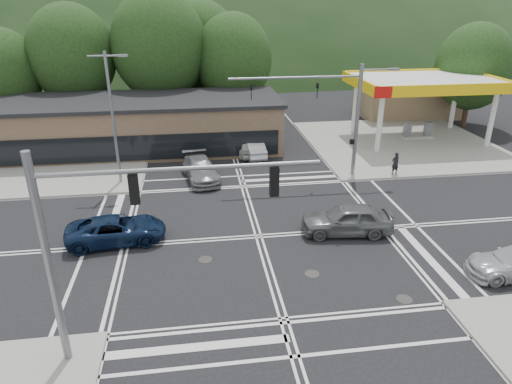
{
  "coord_description": "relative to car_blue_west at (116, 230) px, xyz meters",
  "views": [
    {
      "loc": [
        -3.24,
        -21.85,
        12.24
      ],
      "look_at": [
        0.27,
        2.91,
        1.4
      ],
      "focal_mm": 32.0,
      "sensor_mm": 36.0,
      "label": 1
    }
  ],
  "objects": [
    {
      "name": "streetlight_nw",
      "position": [
        -0.83,
        8.5,
        4.33
      ],
      "size": [
        2.5,
        0.25,
        9.0
      ],
      "color": "slate",
      "rests_on": "ground"
    },
    {
      "name": "signal_mast_ne",
      "position": [
        14.55,
        7.7,
        4.35
      ],
      "size": [
        11.65,
        0.3,
        8.0
      ],
      "color": "slate",
      "rests_on": "ground"
    },
    {
      "name": "convenience_store",
      "position": [
        27.61,
        24.5,
        1.18
      ],
      "size": [
        10.0,
        6.0,
        3.8
      ],
      "primitive_type": "cube",
      "color": "#846B4F",
      "rests_on": "ground"
    },
    {
      "name": "tree_n_e",
      "position": [
        5.61,
        27.5,
        6.42
      ],
      "size": [
        8.4,
        8.4,
        11.98
      ],
      "color": "#382619",
      "rests_on": "ground"
    },
    {
      "name": "signal_mast_sw",
      "position": [
        1.22,
        -8.7,
        4.4
      ],
      "size": [
        9.14,
        0.28,
        8.0
      ],
      "color": "slate",
      "rests_on": "ground"
    },
    {
      "name": "gas_station_canopy",
      "position": [
        24.6,
        15.49,
        4.32
      ],
      "size": [
        12.32,
        8.34,
        5.75
      ],
      "color": "silver",
      "rests_on": "ground"
    },
    {
      "name": "tree_n_b",
      "position": [
        1.61,
        23.5,
        7.07
      ],
      "size": [
        9.0,
        9.0,
        12.98
      ],
      "color": "#382619",
      "rests_on": "ground"
    },
    {
      "name": "tree_ne",
      "position": [
        31.61,
        19.5,
        5.12
      ],
      "size": [
        7.2,
        7.2,
        9.99
      ],
      "color": "#382619",
      "rests_on": "ground"
    },
    {
      "name": "car_queue_a",
      "position": [
        9.2,
        13.0,
        -0.06
      ],
      "size": [
        1.7,
        4.1,
        1.32
      ],
      "primitive_type": "imported",
      "rotation": [
        0.0,
        0.0,
        3.22
      ],
      "color": "silver",
      "rests_on": "ground"
    },
    {
      "name": "tree_n_c",
      "position": [
        8.61,
        23.5,
        5.77
      ],
      "size": [
        7.6,
        7.6,
        10.87
      ],
      "color": "#382619",
      "rests_on": "ground"
    },
    {
      "name": "car_blue_west",
      "position": [
        0.0,
        0.0,
        0.0
      ],
      "size": [
        5.39,
        2.9,
        1.44
      ],
      "primitive_type": "imported",
      "rotation": [
        0.0,
        0.0,
        1.67
      ],
      "color": "#0C1B38",
      "rests_on": "ground"
    },
    {
      "name": "car_northbound",
      "position": [
        4.73,
        8.5,
        0.03
      ],
      "size": [
        2.92,
        5.46,
        1.5
      ],
      "primitive_type": "imported",
      "rotation": [
        0.0,
        0.0,
        0.16
      ],
      "color": "slate",
      "rests_on": "ground"
    },
    {
      "name": "tree_n_a",
      "position": [
        -6.39,
        23.5,
        6.42
      ],
      "size": [
        8.0,
        8.0,
        11.75
      ],
      "color": "#382619",
      "rests_on": "ground"
    },
    {
      "name": "hill_north",
      "position": [
        7.61,
        89.5,
        -0.72
      ],
      "size": [
        252.0,
        126.0,
        140.0
      ],
      "primitive_type": "ellipsoid",
      "color": "#1D3518",
      "rests_on": "ground"
    },
    {
      "name": "commercial_row",
      "position": [
        -0.39,
        16.5,
        1.28
      ],
      "size": [
        24.0,
        8.0,
        4.0
      ],
      "primitive_type": "cube",
      "color": "brown",
      "rests_on": "ground"
    },
    {
      "name": "car_grey_center",
      "position": [
        12.49,
        -0.8,
        0.13
      ],
      "size": [
        5.21,
        2.58,
        1.71
      ],
      "primitive_type": "imported",
      "rotation": [
        0.0,
        0.0,
        -1.69
      ],
      "color": "#5B5E5F",
      "rests_on": "ground"
    },
    {
      "name": "sidewalk_ne",
      "position": [
        22.61,
        14.5,
        -0.64
      ],
      "size": [
        16.0,
        16.0,
        0.15
      ],
      "primitive_type": "cube",
      "color": "gray",
      "rests_on": "ground"
    },
    {
      "name": "sidewalk_nw",
      "position": [
        -7.39,
        14.5,
        -0.64
      ],
      "size": [
        16.0,
        16.0,
        0.15
      ],
      "primitive_type": "cube",
      "color": "gray",
      "rests_on": "ground"
    },
    {
      "name": "ground",
      "position": [
        7.61,
        -0.5,
        -0.72
      ],
      "size": [
        120.0,
        120.0,
        0.0
      ],
      "primitive_type": "plane",
      "color": "black",
      "rests_on": "ground"
    },
    {
      "name": "car_queue_b",
      "position": [
        8.61,
        13.5,
        0.01
      ],
      "size": [
        2.28,
        4.46,
        1.45
      ],
      "primitive_type": "imported",
      "rotation": [
        0.0,
        0.0,
        3.28
      ],
      "color": "silver",
      "rests_on": "ground"
    },
    {
      "name": "tree_n_d",
      "position": [
        -12.39,
        22.5,
        5.12
      ],
      "size": [
        6.8,
        6.8,
        9.76
      ],
      "color": "#382619",
      "rests_on": "ground"
    },
    {
      "name": "pedestrian",
      "position": [
        18.8,
        7.17,
        0.25
      ],
      "size": [
        0.66,
        0.5,
        1.64
      ],
      "primitive_type": "imported",
      "rotation": [
        0.0,
        0.0,
        3.34
      ],
      "color": "black",
      "rests_on": "sidewalk_ne"
    }
  ]
}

